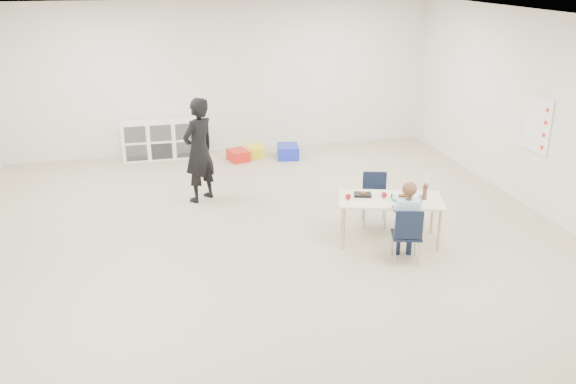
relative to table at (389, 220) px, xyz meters
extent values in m
plane|color=#BAAF8F|center=(-1.51, 0.09, -0.30)|extent=(9.00, 9.00, 0.00)
plane|color=white|center=(-1.51, 0.09, 2.50)|extent=(9.00, 9.00, 0.00)
cube|color=white|center=(-1.51, 4.59, 1.10)|extent=(8.00, 0.02, 2.80)
cube|color=white|center=(-1.51, -4.41, 1.10)|extent=(8.00, 0.02, 2.80)
cube|color=white|center=(2.49, 0.09, 1.10)|extent=(0.02, 9.00, 2.80)
cube|color=#FDEFCB|center=(0.00, 0.00, 0.28)|extent=(1.44, 1.00, 0.03)
cube|color=black|center=(0.12, -0.02, 0.31)|extent=(0.26, 0.22, 0.03)
cube|color=black|center=(-0.31, 0.18, 0.31)|extent=(0.26, 0.22, 0.03)
cube|color=white|center=(0.02, -0.10, 0.34)|extent=(0.09, 0.09, 0.10)
ellipsoid|color=#B08348|center=(0.23, -0.15, 0.33)|extent=(0.09, 0.09, 0.07)
sphere|color=maroon|center=(-0.07, 0.06, 0.33)|extent=(0.07, 0.07, 0.07)
sphere|color=maroon|center=(-0.53, 0.10, 0.33)|extent=(0.07, 0.07, 0.07)
cube|color=white|center=(-2.71, 4.37, 0.05)|extent=(1.40, 0.40, 0.70)
cube|color=white|center=(2.47, 0.69, 0.95)|extent=(0.02, 0.60, 0.80)
imported|color=black|center=(-2.21, 2.06, 0.49)|extent=(0.68, 0.66, 1.58)
cube|color=red|center=(-1.35, 3.87, -0.20)|extent=(0.41, 0.47, 0.20)
cube|color=yellow|center=(-1.00, 4.07, -0.21)|extent=(0.35, 0.43, 0.19)
cube|color=#1927BD|center=(-0.43, 3.83, -0.18)|extent=(0.45, 0.54, 0.24)
camera|label=1|loc=(-2.94, -6.70, 3.11)|focal=38.00mm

